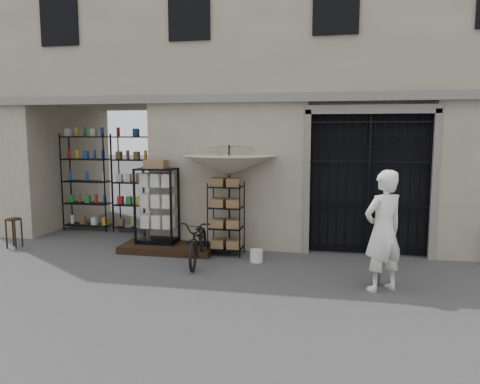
% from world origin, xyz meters
% --- Properties ---
extents(ground, '(80.00, 80.00, 0.00)m').
position_xyz_m(ground, '(0.00, 0.00, 0.00)').
color(ground, black).
rests_on(ground, ground).
extents(main_building, '(14.00, 4.00, 9.00)m').
position_xyz_m(main_building, '(0.00, 4.00, 4.50)').
color(main_building, '#9F9480').
rests_on(main_building, ground).
extents(shop_recess, '(3.00, 1.70, 3.00)m').
position_xyz_m(shop_recess, '(-4.50, 2.80, 1.50)').
color(shop_recess, black).
rests_on(shop_recess, ground).
extents(shop_shelving, '(2.70, 0.50, 2.50)m').
position_xyz_m(shop_shelving, '(-4.55, 3.30, 1.25)').
color(shop_shelving, black).
rests_on(shop_shelving, ground).
extents(iron_gate, '(2.50, 0.21, 3.00)m').
position_xyz_m(iron_gate, '(1.75, 2.28, 1.50)').
color(iron_gate, black).
rests_on(iron_gate, ground).
extents(step_platform, '(2.00, 0.90, 0.15)m').
position_xyz_m(step_platform, '(-2.40, 1.55, 0.07)').
color(step_platform, black).
rests_on(step_platform, ground).
extents(display_cabinet, '(0.84, 0.54, 1.76)m').
position_xyz_m(display_cabinet, '(-2.69, 1.68, 0.88)').
color(display_cabinet, black).
rests_on(display_cabinet, step_platform).
extents(wire_rack, '(0.75, 0.60, 1.53)m').
position_xyz_m(wire_rack, '(-1.12, 1.54, 0.75)').
color(wire_rack, black).
rests_on(wire_rack, ground).
extents(market_umbrella, '(2.10, 2.13, 2.74)m').
position_xyz_m(market_umbrella, '(-1.09, 1.68, 1.97)').
color(market_umbrella, black).
rests_on(market_umbrella, ground).
extents(white_bucket, '(0.33, 0.33, 0.24)m').
position_xyz_m(white_bucket, '(-0.42, 1.14, 0.12)').
color(white_bucket, silver).
rests_on(white_bucket, ground).
extents(bicycle, '(0.70, 0.96, 1.70)m').
position_xyz_m(bicycle, '(-1.50, 0.81, 0.00)').
color(bicycle, black).
rests_on(bicycle, ground).
extents(wooden_stool, '(0.38, 0.38, 0.66)m').
position_xyz_m(wooden_stool, '(-5.86, 1.18, 0.35)').
color(wooden_stool, black).
rests_on(wooden_stool, ground).
extents(steel_bollard, '(0.18, 0.18, 0.73)m').
position_xyz_m(steel_bollard, '(1.78, 0.14, 0.37)').
color(steel_bollard, '#505257').
rests_on(steel_bollard, ground).
extents(shopkeeper, '(1.72, 2.02, 0.47)m').
position_xyz_m(shopkeeper, '(1.85, -0.09, 0.00)').
color(shopkeeper, white).
rests_on(shopkeeper, ground).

